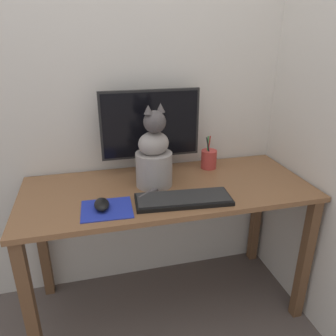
{
  "coord_description": "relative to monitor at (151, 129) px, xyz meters",
  "views": [
    {
      "loc": [
        -0.35,
        -1.4,
        1.44
      ],
      "look_at": [
        -0.01,
        -0.06,
        0.86
      ],
      "focal_mm": 35.0,
      "sensor_mm": 36.0,
      "label": 1
    }
  ],
  "objects": [
    {
      "name": "keyboard",
      "position": [
        0.07,
        -0.36,
        -0.23
      ],
      "size": [
        0.44,
        0.2,
        0.02
      ],
      "rotation": [
        0.0,
        0.0,
        -0.09
      ],
      "color": "black",
      "rests_on": "desk"
    },
    {
      "name": "mousepad_left",
      "position": [
        -0.27,
        -0.35,
        -0.24
      ],
      "size": [
        0.22,
        0.2,
        0.0
      ],
      "rotation": [
        0.0,
        0.0,
        -0.04
      ],
      "color": "#1E2D9E",
      "rests_on": "desk"
    },
    {
      "name": "desk",
      "position": [
        0.04,
        -0.2,
        -0.35
      ],
      "size": [
        1.4,
        0.59,
        0.74
      ],
      "color": "brown",
      "rests_on": "ground_plane"
    },
    {
      "name": "wall_side_right",
      "position": [
        0.77,
        -0.2,
        0.27
      ],
      "size": [
        0.04,
        7.0,
        2.5
      ],
      "rotation": [
        0.0,
        0.0,
        1.57
      ],
      "color": "beige",
      "rests_on": "ground_plane"
    },
    {
      "name": "wall_back",
      "position": [
        0.04,
        0.13,
        0.27
      ],
      "size": [
        7.0,
        0.04,
        2.5
      ],
      "color": "beige",
      "rests_on": "ground_plane"
    },
    {
      "name": "monitor",
      "position": [
        0.0,
        0.0,
        0.0
      ],
      "size": [
        0.51,
        0.17,
        0.44
      ],
      "color": "black",
      "rests_on": "desk"
    },
    {
      "name": "computer_mouse_left",
      "position": [
        -0.29,
        -0.34,
        -0.22
      ],
      "size": [
        0.06,
        0.11,
        0.04
      ],
      "color": "black",
      "rests_on": "mousepad_left"
    },
    {
      "name": "cat",
      "position": [
        -0.02,
        -0.16,
        -0.09
      ],
      "size": [
        0.23,
        0.28,
        0.41
      ],
      "rotation": [
        0.0,
        0.0,
        0.35
      ],
      "color": "gray",
      "rests_on": "desk"
    },
    {
      "name": "ground_plane",
      "position": [
        0.04,
        -0.2,
        -0.98
      ],
      "size": [
        12.0,
        12.0,
        0.0
      ],
      "primitive_type": "plane",
      "color": "#564C47"
    },
    {
      "name": "pen_cup",
      "position": [
        0.32,
        -0.02,
        -0.19
      ],
      "size": [
        0.09,
        0.09,
        0.18
      ],
      "color": "#B23833",
      "rests_on": "desk"
    }
  ]
}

